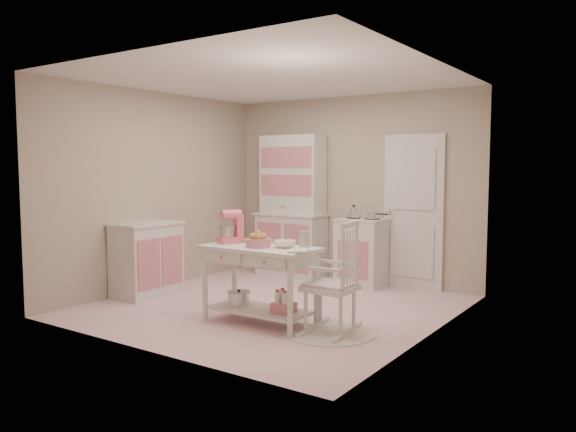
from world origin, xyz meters
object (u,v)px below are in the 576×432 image
object	(u,v)px
stove	(362,252)
rocking_chair	(330,277)
base_cabinet	(147,259)
stand_mixer	(229,227)
hutch	(291,206)
work_table	(260,285)
bread_basket	(258,243)

from	to	relation	value
stove	rocking_chair	distance (m)	2.25
base_cabinet	stand_mixer	world-z (taller)	stand_mixer
base_cabinet	rocking_chair	bearing A→B (deg)	-1.78
stove	stand_mixer	bearing A→B (deg)	-101.52
hutch	work_table	world-z (taller)	hutch
stand_mixer	hutch	bearing A→B (deg)	130.99
hutch	bread_basket	size ratio (longest dim) A/B	8.32
work_table	stand_mixer	xyz separation A→B (m)	(-0.42, 0.02, 0.57)
rocking_chair	stand_mixer	world-z (taller)	stand_mixer
base_cabinet	work_table	size ratio (longest dim) A/B	0.77
stand_mixer	bread_basket	world-z (taller)	stand_mixer
hutch	stand_mixer	size ratio (longest dim) A/B	6.12
rocking_chair	base_cabinet	bearing A→B (deg)	171.62
base_cabinet	rocking_chair	xyz separation A→B (m)	(2.70, -0.08, 0.09)
stove	rocking_chair	size ratio (longest dim) A/B	0.84
hutch	work_table	size ratio (longest dim) A/B	1.73
hutch	rocking_chair	distance (m)	2.95
base_cabinet	bread_basket	size ratio (longest dim) A/B	3.68
hutch	stand_mixer	bearing A→B (deg)	-71.88
base_cabinet	work_table	xyz separation A→B (m)	(1.93, -0.20, -0.06)
rocking_chair	stand_mixer	xyz separation A→B (m)	(-1.19, -0.10, 0.42)
rocking_chair	stand_mixer	distance (m)	1.26
rocking_chair	work_table	distance (m)	0.79
hutch	stove	size ratio (longest dim) A/B	2.26
stand_mixer	base_cabinet	bearing A→B (deg)	-164.03
stove	stand_mixer	world-z (taller)	stand_mixer
stove	rocking_chair	bearing A→B (deg)	-71.03
base_cabinet	rocking_chair	distance (m)	2.70
rocking_chair	work_table	size ratio (longest dim) A/B	0.92
hutch	stand_mixer	distance (m)	2.40
stand_mixer	stove	bearing A→B (deg)	101.35
base_cabinet	rocking_chair	size ratio (longest dim) A/B	0.84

